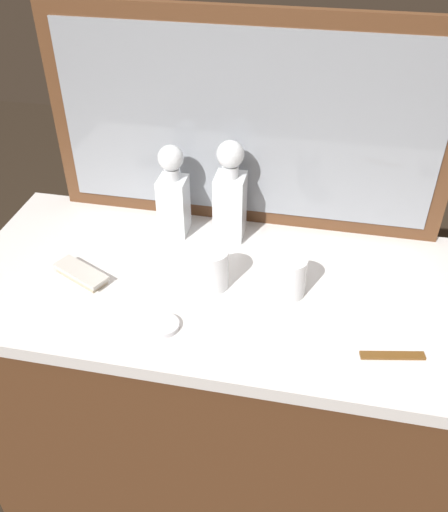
% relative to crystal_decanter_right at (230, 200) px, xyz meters
% --- Properties ---
extents(ground_plane, '(6.00, 6.00, 0.00)m').
position_rel_crystal_decanter_right_xyz_m(ground_plane, '(0.02, -0.20, -1.01)').
color(ground_plane, '#2D2319').
extents(dresser, '(1.29, 0.60, 0.90)m').
position_rel_crystal_decanter_right_xyz_m(dresser, '(0.02, -0.20, -0.56)').
color(dresser, brown).
rests_on(dresser, ground_plane).
extents(dresser_mirror, '(1.04, 0.03, 0.56)m').
position_rel_crystal_decanter_right_xyz_m(dresser_mirror, '(0.02, 0.09, 0.17)').
color(dresser_mirror, brown).
rests_on(dresser_mirror, dresser).
extents(crystal_decanter_right, '(0.08, 0.08, 0.28)m').
position_rel_crystal_decanter_right_xyz_m(crystal_decanter_right, '(0.00, 0.00, 0.00)').
color(crystal_decanter_right, white).
rests_on(crystal_decanter_right, dresser).
extents(crystal_decanter_far_right, '(0.07, 0.07, 0.26)m').
position_rel_crystal_decanter_right_xyz_m(crystal_decanter_far_right, '(-0.15, -0.01, -0.01)').
color(crystal_decanter_far_right, white).
rests_on(crystal_decanter_far_right, dresser).
extents(crystal_tumbler_center, '(0.07, 0.07, 0.10)m').
position_rel_crystal_decanter_right_xyz_m(crystal_tumbler_center, '(0.18, -0.21, -0.07)').
color(crystal_tumbler_center, white).
rests_on(crystal_tumbler_center, dresser).
extents(crystal_tumbler_rear, '(0.08, 0.08, 0.10)m').
position_rel_crystal_decanter_right_xyz_m(crystal_tumbler_rear, '(-0.00, -0.22, -0.06)').
color(crystal_tumbler_rear, white).
rests_on(crystal_tumbler_rear, dresser).
extents(silver_brush_left, '(0.15, 0.11, 0.02)m').
position_rel_crystal_decanter_right_xyz_m(silver_brush_left, '(-0.32, -0.25, -0.10)').
color(silver_brush_left, '#B7A88C').
rests_on(silver_brush_left, dresser).
extents(porcelain_dish, '(0.07, 0.07, 0.01)m').
position_rel_crystal_decanter_right_xyz_m(porcelain_dish, '(-0.08, -0.38, -0.11)').
color(porcelain_dish, silver).
rests_on(porcelain_dish, dresser).
extents(tortoiseshell_comb, '(0.14, 0.04, 0.01)m').
position_rel_crystal_decanter_right_xyz_m(tortoiseshell_comb, '(0.42, -0.36, -0.11)').
color(tortoiseshell_comb, brown).
rests_on(tortoiseshell_comb, dresser).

